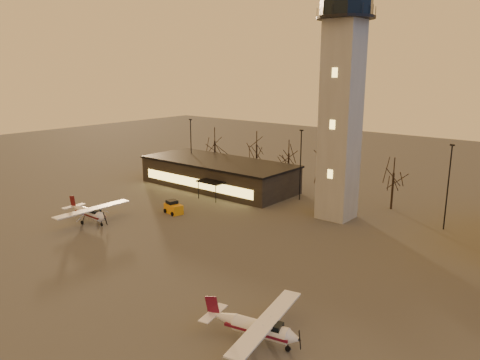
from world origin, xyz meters
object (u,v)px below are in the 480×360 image
at_px(service_cart, 173,208).
at_px(cessna_rear, 92,215).
at_px(control_tower, 342,87).
at_px(cessna_front, 262,332).
at_px(terminal, 218,174).

bearing_deg(service_cart, cessna_rear, -106.91).
relative_size(control_tower, cessna_front, 3.35).
height_order(terminal, cessna_front, terminal).
bearing_deg(cessna_rear, cessna_front, -13.01).
bearing_deg(control_tower, terminal, 174.85).
distance_m(terminal, service_cart, 14.83).
distance_m(cessna_front, cessna_rear, 32.52).
height_order(control_tower, cessna_rear, control_tower).
bearing_deg(terminal, control_tower, -5.15).
distance_m(cessna_rear, service_cart, 10.24).
relative_size(terminal, cessna_front, 2.61).
bearing_deg(terminal, cessna_rear, -90.10).
bearing_deg(terminal, service_cart, -71.21).
bearing_deg(control_tower, cessna_front, -71.31).
bearing_deg(cessna_front, control_tower, 96.87).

